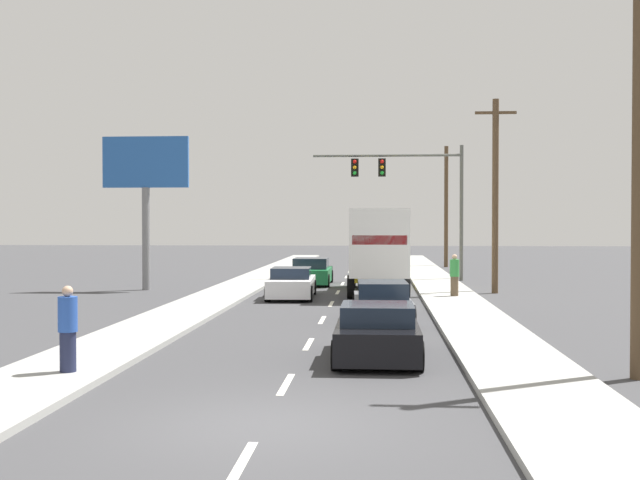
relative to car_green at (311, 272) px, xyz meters
The scene contains 16 objects.
ground_plane 2.77m from the car_green, 55.38° to the right, with size 140.00×140.00×0.00m, color #3D3D3F.
sidewalk_right 9.58m from the car_green, 49.00° to the right, with size 2.39×80.00×0.14m, color #9E9E99.
sidewalk_left 7.92m from the car_green, 113.98° to the right, with size 2.39×80.00×0.14m, color #9E9E99.
lane_markings 4.49m from the car_green, 69.83° to the right, with size 0.14×62.00×0.01m.
car_green is the anchor object (origin of this frame).
car_white 7.02m from the car_green, 91.90° to the right, with size 1.99×4.33×1.27m.
box_truck 6.05m from the car_green, 55.83° to the right, with size 2.68×8.52×3.67m.
car_gray 14.66m from the car_green, 76.43° to the right, with size 1.98×4.71×1.27m.
car_black 21.53m from the car_green, 81.22° to the right, with size 1.93×4.05×1.28m.
traffic_signal_mast 7.43m from the car_green, 36.38° to the left, with size 8.09×0.69×7.28m.
utility_pole_near 25.02m from the car_green, 70.00° to the right, with size 1.80×0.28×9.42m.
utility_pole_mid 10.16m from the car_green, 25.87° to the right, with size 1.80×0.28×8.55m.
utility_pole_far 18.84m from the car_green, 63.80° to the left, with size 1.80×0.28×8.51m.
roadside_billboard 9.31m from the car_green, 154.47° to the right, with size 4.02×0.36×7.10m.
pedestrian_near_corner 9.53m from the car_green, 47.57° to the right, with size 0.38×0.38×1.69m.
pedestrian_mid_block 24.13m from the car_green, 96.81° to the right, with size 0.38×0.38×1.72m.
Camera 1 is at (1.74, -11.83, 3.10)m, focal length 43.95 mm.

